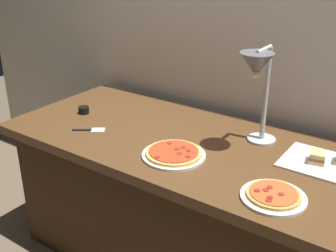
% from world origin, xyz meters
% --- Properties ---
extents(back_wall, '(4.40, 0.04, 2.40)m').
position_xyz_m(back_wall, '(0.00, 0.50, 1.20)').
color(back_wall, beige).
rests_on(back_wall, ground_plane).
extents(buffet_table, '(1.90, 0.84, 0.76)m').
position_xyz_m(buffet_table, '(0.00, 0.00, 0.39)').
color(buffet_table, brown).
rests_on(buffet_table, ground_plane).
extents(heat_lamp, '(0.15, 0.29, 0.48)m').
position_xyz_m(heat_lamp, '(0.31, 0.09, 1.13)').
color(heat_lamp, '#B7BABF').
rests_on(heat_lamp, buffet_table).
extents(pizza_plate_front, '(0.25, 0.25, 0.03)m').
position_xyz_m(pizza_plate_front, '(0.55, -0.24, 0.77)').
color(pizza_plate_front, white).
rests_on(pizza_plate_front, buffet_table).
extents(pizza_plate_center, '(0.29, 0.29, 0.03)m').
position_xyz_m(pizza_plate_center, '(0.05, -0.18, 0.77)').
color(pizza_plate_center, white).
rests_on(pizza_plate_center, buffet_table).
extents(sandwich_platter, '(0.37, 0.28, 0.06)m').
position_xyz_m(sandwich_platter, '(0.67, 0.15, 0.78)').
color(sandwich_platter, white).
rests_on(sandwich_platter, buffet_table).
extents(sauce_cup_near, '(0.06, 0.06, 0.04)m').
position_xyz_m(sauce_cup_near, '(-0.68, -0.03, 0.78)').
color(sauce_cup_near, black).
rests_on(sauce_cup_near, buffet_table).
extents(serving_spatula, '(0.16, 0.13, 0.01)m').
position_xyz_m(serving_spatula, '(-0.47, -0.19, 0.76)').
color(serving_spatula, '#B7BABF').
rests_on(serving_spatula, buffet_table).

